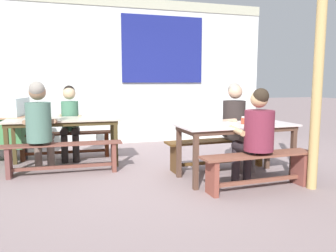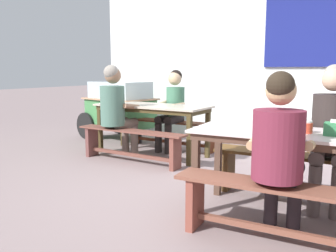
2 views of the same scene
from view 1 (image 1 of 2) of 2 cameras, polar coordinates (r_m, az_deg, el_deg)
name	(u,v)px [view 1 (image 1 of 2)]	position (r m, az deg, el deg)	size (l,w,h in m)	color
ground_plane	(151,176)	(4.73, -2.92, -8.60)	(40.00, 40.00, 0.00)	gray
backdrop_wall	(122,69)	(7.18, -8.00, 9.77)	(6.52, 0.23, 3.05)	silver
dining_table_far	(64,124)	(5.42, -17.62, 0.41)	(1.74, 0.72, 0.75)	beige
dining_table_near	(236,130)	(4.58, 11.73, -0.67)	(1.64, 0.76, 0.75)	silver
bench_far_back	(66,141)	(6.00, -17.27, -2.51)	(1.65, 0.33, 0.45)	#592B19
bench_far_front	(63,154)	(4.97, -17.71, -4.70)	(1.68, 0.29, 0.45)	brown
bench_near_back	(218,149)	(5.10, 8.56, -3.89)	(1.64, 0.39, 0.45)	brown
bench_near_front	(258,166)	(4.22, 15.30, -6.62)	(1.50, 0.35, 0.45)	brown
person_right_near_table	(236,120)	(5.11, 11.71, 0.97)	(0.47, 0.59, 1.31)	#6D5D5B
person_near_front	(256,132)	(4.19, 14.94, -0.96)	(0.48, 0.59, 1.25)	#2A2227
person_left_back_turned	(39,122)	(4.98, -21.35, 0.66)	(0.47, 0.58, 1.33)	#6B5A50
person_center_facing	(70,118)	(5.86, -16.60, 1.38)	(0.41, 0.55, 1.26)	black
tissue_box	(258,120)	(4.71, 15.37, 1.06)	(0.14, 0.12, 0.13)	#32804D
condiment_jar	(245,120)	(4.62, 13.12, 0.96)	(0.10, 0.10, 0.10)	#D2432C
wooden_support_post	(317,86)	(4.37, 24.42, 6.25)	(0.12, 0.12, 2.53)	tan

